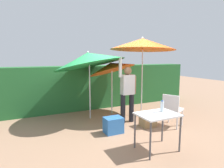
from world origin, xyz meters
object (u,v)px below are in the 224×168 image
umbrella_yellow (111,67)px  cooler_box (113,125)px  umbrella_orange (89,59)px  bottle_water (162,106)px  person_vendor (127,90)px  folding_table (158,118)px  crate_cardboard (148,120)px  umbrella_rainbow (143,44)px  chair_plastic (172,108)px

umbrella_yellow → cooler_box: size_ratio=4.50×
umbrella_orange → cooler_box: size_ratio=5.22×
umbrella_yellow → bottle_water: size_ratio=8.31×
person_vendor → bottle_water: bearing=-94.1°
umbrella_orange → umbrella_yellow: (0.83, 0.20, -0.26)m
person_vendor → folding_table: person_vendor is taller
person_vendor → crate_cardboard: (0.34, -0.53, -0.76)m
umbrella_yellow → person_vendor: bearing=-86.9°
cooler_box → folding_table: folding_table is taller
person_vendor → cooler_box: 1.15m
umbrella_rainbow → person_vendor: umbrella_rainbow is taller
umbrella_orange → bottle_water: umbrella_orange is taller
umbrella_orange → folding_table: size_ratio=2.90×
umbrella_rainbow → bottle_water: (-0.92, -2.08, -1.40)m
umbrella_rainbow → chair_plastic: umbrella_rainbow is taller
umbrella_orange → crate_cardboard: (1.22, -1.30, -1.64)m
person_vendor → crate_cardboard: bearing=-57.3°
cooler_box → bottle_water: bearing=-61.8°
person_vendor → cooler_box: (-0.70, -0.53, -0.74)m
folding_table → chair_plastic: bearing=35.8°
bottle_water → umbrella_orange: bearing=107.8°
person_vendor → cooler_box: person_vendor is taller
umbrella_orange → bottle_water: bearing=-72.2°
person_vendor → crate_cardboard: size_ratio=4.94×
umbrella_yellow → chair_plastic: size_ratio=2.24×
chair_plastic → folding_table: chair_plastic is taller
umbrella_yellow → cooler_box: 2.12m
chair_plastic → umbrella_orange: bearing=138.3°
umbrella_rainbow → person_vendor: (-0.80, -0.47, -1.34)m
umbrella_yellow → cooler_box: bearing=-113.5°
cooler_box → umbrella_orange: bearing=98.0°
umbrella_orange → bottle_water: size_ratio=9.65×
umbrella_rainbow → chair_plastic: size_ratio=2.83×
chair_plastic → bottle_water: bearing=-142.5°
person_vendor → chair_plastic: (0.91, -0.83, -0.42)m
umbrella_rainbow → umbrella_orange: bearing=169.9°
umbrella_yellow → folding_table: size_ratio=2.49×
person_vendor → chair_plastic: size_ratio=2.11×
person_vendor → chair_plastic: bearing=-42.3°
umbrella_orange → umbrella_yellow: umbrella_orange is taller
umbrella_rainbow → umbrella_yellow: bearing=149.7°
umbrella_rainbow → crate_cardboard: umbrella_rainbow is taller
umbrella_orange → crate_cardboard: umbrella_orange is taller
folding_table → umbrella_orange: bearing=103.7°
umbrella_rainbow → umbrella_yellow: size_ratio=1.26×
bottle_water → umbrella_yellow: bearing=88.5°
umbrella_orange → folding_table: bearing=-76.3°
umbrella_yellow → crate_cardboard: (0.39, -1.50, -1.38)m
folding_table → person_vendor: bearing=80.5°
umbrella_rainbow → cooler_box: 2.75m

